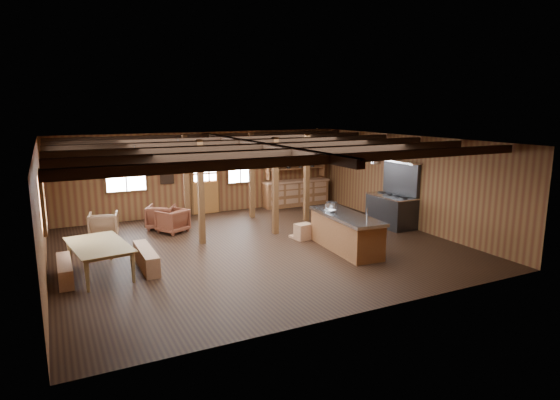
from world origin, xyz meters
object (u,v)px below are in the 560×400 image
Objects in this scene: commercial_range at (393,205)px; armchair_b at (161,217)px; dining_table at (102,259)px; armchair_a at (172,221)px; armchair_c at (104,225)px; kitchen_island at (346,232)px.

commercial_range is 2.57× the size of armchair_b.
dining_table is at bearing -176.41° from commercial_range.
commercial_range is 1.02× the size of dining_table.
armchair_a is at bearing 160.21° from commercial_range.
armchair_c is (-1.66, -0.23, -0.00)m from armchair_b.
kitchen_island is 5.73m from armchair_b.
armchair_b is at bearing 135.26° from kitchen_island.
commercial_range reaches higher than dining_table.
kitchen_island is 1.28× the size of dining_table.
kitchen_island is at bearing -106.52° from dining_table.
commercial_range is at bearing -176.48° from armchair_b.
armchair_b is at bearing -161.54° from armchair_c.
kitchen_island reaches higher than dining_table.
dining_table is at bearing 175.18° from kitchen_island.
armchair_b is at bearing -100.88° from armchair_a.
armchair_c is (-1.87, 0.37, 0.01)m from armchair_a.
commercial_range is 8.58m from armchair_c.
armchair_c is (-8.16, 2.64, -0.29)m from commercial_range.
armchair_a is (-6.30, 2.27, -0.30)m from commercial_range.
kitchen_island is 5.15m from armchair_a.
armchair_a is (2.25, 2.80, -0.00)m from dining_table.
dining_table is 2.60× the size of armchair_a.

